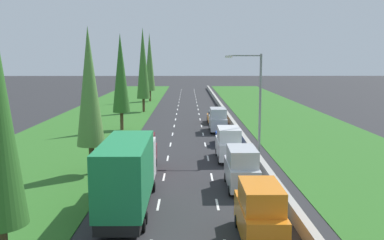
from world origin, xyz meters
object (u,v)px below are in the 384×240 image
orange_sedan_right_lane (214,117)px  poplar_tree_fifth (150,62)px  white_van_right_lane (229,144)px  street_light_mast (256,97)px  orange_van_right_lane (260,212)px  silver_van_right_lane_sixth (218,120)px  green_box_truck_left_lane (128,173)px  blue_hatchback_right_lane (225,136)px  maroon_van_left_lane (142,154)px  silver_van_right_lane (242,168)px  poplar_tree_third (121,73)px  poplar_tree_second (89,87)px  poplar_tree_fourth (143,63)px

orange_sedan_right_lane → poplar_tree_fifth: size_ratio=0.33×
poplar_tree_fifth → orange_sedan_right_lane: bearing=-69.3°
white_van_right_lane → street_light_mast: street_light_mast is taller
orange_van_right_lane → orange_sedan_right_lane: 37.64m
silver_van_right_lane_sixth → green_box_truck_left_lane: size_ratio=0.52×
blue_hatchback_right_lane → street_light_mast: bearing=-66.6°
green_box_truck_left_lane → maroon_van_left_lane: 8.63m
white_van_right_lane → maroon_van_left_lane: size_ratio=1.00×
orange_sedan_right_lane → silver_van_right_lane: bearing=-89.9°
silver_van_right_lane_sixth → poplar_tree_third: bearing=174.1°
poplar_tree_second → street_light_mast: bearing=24.1°
poplar_tree_third → silver_van_right_lane: bearing=-64.1°
silver_van_right_lane_sixth → orange_sedan_right_lane: silver_van_right_lane_sixth is taller
poplar_tree_fifth → street_light_mast: 51.01m
orange_van_right_lane → street_light_mast: bearing=81.8°
poplar_tree_third → orange_van_right_lane: bearing=-70.4°
poplar_tree_fourth → silver_van_right_lane_sixth: bearing=-60.7°
blue_hatchback_right_lane → orange_sedan_right_lane: bearing=90.8°
white_van_right_lane → silver_van_right_lane_sixth: 14.35m
poplar_tree_third → poplar_tree_fifth: 35.05m
orange_van_right_lane → street_light_mast: street_light_mast is taller
silver_van_right_lane → orange_sedan_right_lane: size_ratio=1.09×
silver_van_right_lane_sixth → poplar_tree_fifth: bearing=107.1°
white_van_right_lane → orange_sedan_right_lane: white_van_right_lane is taller
orange_van_right_lane → green_box_truck_left_lane: bearing=148.5°
silver_van_right_lane → poplar_tree_fourth: 43.40m
poplar_tree_third → white_van_right_lane: bearing=-53.6°
maroon_van_left_lane → orange_van_right_lane: bearing=-61.6°
orange_van_right_lane → white_van_right_lane: 16.47m
maroon_van_left_lane → poplar_tree_second: poplar_tree_second is taller
maroon_van_left_lane → poplar_tree_third: size_ratio=0.42×
green_box_truck_left_lane → poplar_tree_fifth: size_ratio=0.69×
orange_van_right_lane → green_box_truck_left_lane: green_box_truck_left_lane is taller
green_box_truck_left_lane → street_light_mast: street_light_mast is taller
green_box_truck_left_lane → poplar_tree_second: 9.77m
poplar_tree_fourth → poplar_tree_fifth: (-0.45, 17.20, 0.07)m
green_box_truck_left_lane → maroon_van_left_lane: size_ratio=1.92×
green_box_truck_left_lane → poplar_tree_fourth: 46.17m
silver_van_right_lane_sixth → maroon_van_left_lane: 19.39m
silver_van_right_lane_sixth → green_box_truck_left_lane: green_box_truck_left_lane is taller
white_van_right_lane → maroon_van_left_lane: 7.89m
green_box_truck_left_lane → poplar_tree_fourth: (-3.77, 45.67, 5.60)m
silver_van_right_lane_sixth → blue_hatchback_right_lane: bearing=-88.6°
green_box_truck_left_lane → poplar_tree_fifth: poplar_tree_fifth is taller
maroon_van_left_lane → orange_sedan_right_lane: 25.87m
silver_van_right_lane_sixth → white_van_right_lane: bearing=-90.4°
green_box_truck_left_lane → maroon_van_left_lane: green_box_truck_left_lane is taller
blue_hatchback_right_lane → poplar_tree_fourth: bearing=112.1°
silver_van_right_lane → poplar_tree_second: size_ratio=0.45×
blue_hatchback_right_lane → silver_van_right_lane_sixth: size_ratio=0.80×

